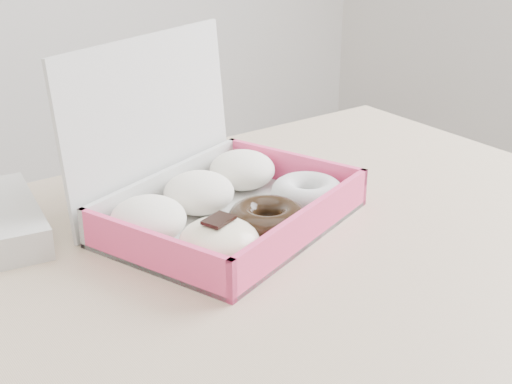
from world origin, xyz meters
TOP-DOWN VIEW (x-y plane):
  - table at (0.00, 0.00)m, footprint 1.20×0.80m
  - donut_box at (0.04, 0.11)m, footprint 0.40×0.37m

SIDE VIEW (x-z plane):
  - table at x=0.00m, z-range 0.30..1.05m
  - donut_box at x=0.04m, z-range 0.67..0.91m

